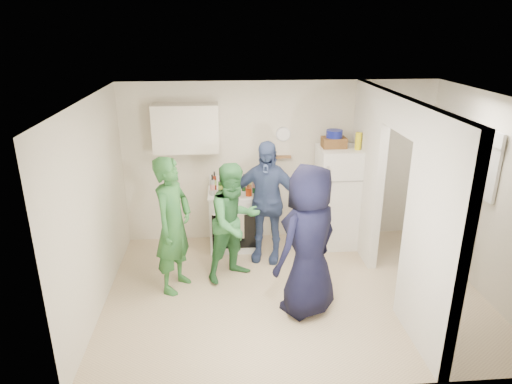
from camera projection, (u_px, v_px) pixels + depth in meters
floor at (294, 291)px, 5.94m from camera, size 4.80×4.80×0.00m
wall_back at (279, 162)px, 7.09m from camera, size 4.80×0.00×4.80m
wall_front at (329, 275)px, 3.92m from camera, size 4.80×0.00×4.80m
wall_left at (94, 208)px, 5.33m from camera, size 0.00×3.40×3.40m
wall_right at (487, 197)px, 5.68m from camera, size 0.00×3.40×3.40m
ceiling at (300, 98)px, 5.07m from camera, size 4.80×4.80×0.00m
partition_pier_back at (366, 172)px, 6.62m from camera, size 0.12×1.20×2.50m
partition_pier_front at (433, 239)px, 4.57m from camera, size 0.12×1.20×2.50m
partition_header at (403, 114)px, 5.23m from camera, size 0.12×1.00×0.40m
stove at (234, 219)px, 7.01m from camera, size 0.76×0.64×0.91m
upper_cabinet at (186, 128)px, 6.62m from camera, size 0.95×0.34×0.70m
fridge at (338, 197)px, 6.99m from camera, size 0.64×0.62×1.56m
wicker_basket at (334, 142)px, 6.73m from camera, size 0.35×0.25×0.15m
blue_bowl at (334, 134)px, 6.68m from camera, size 0.24×0.24×0.11m
yellow_cup_stack_top at (358, 141)px, 6.59m from camera, size 0.09×0.09×0.25m
wall_clock at (283, 134)px, 6.92m from camera, size 0.22×0.02×0.22m
spice_shelf at (280, 157)px, 7.01m from camera, size 0.35×0.08×0.03m
nook_window at (483, 162)px, 5.73m from camera, size 0.03×0.70×0.80m
nook_window_frame at (482, 162)px, 5.73m from camera, size 0.04×0.76×0.86m
nook_valance at (484, 134)px, 5.60m from camera, size 0.04×0.82×0.18m
yellow_cup_stack_stove at (225, 189)px, 6.59m from camera, size 0.09×0.09×0.25m
red_cup at (249, 192)px, 6.66m from camera, size 0.09×0.09×0.12m
person_green_left at (173, 225)px, 5.74m from camera, size 0.66×0.77×1.79m
person_green_center at (234, 222)px, 6.03m from camera, size 1.00×0.95×1.62m
person_denim at (266, 202)px, 6.49m from camera, size 1.13×0.73×1.79m
person_navy at (309, 242)px, 5.25m from camera, size 1.07×1.01×1.84m
person_nook at (439, 208)px, 6.24m from camera, size 1.20×1.36×1.82m
bottle_a at (215, 181)px, 6.88m from camera, size 0.06×0.06×0.28m
bottle_b at (220, 186)px, 6.73m from camera, size 0.06×0.06×0.24m
bottle_c at (228, 181)px, 6.95m from camera, size 0.07×0.07×0.24m
bottle_d at (236, 184)px, 6.78m from camera, size 0.07×0.07×0.26m
bottle_e at (239, 178)px, 6.96m from camera, size 0.07×0.07×0.32m
bottle_f at (244, 183)px, 6.83m from camera, size 0.07×0.07×0.26m
bottle_g at (249, 180)px, 6.95m from camera, size 0.08×0.08×0.25m
bottle_h at (212, 185)px, 6.65m from camera, size 0.07×0.07×0.31m
bottle_i at (237, 180)px, 6.89m from camera, size 0.07×0.07×0.29m
bottle_j at (254, 182)px, 6.74m from camera, size 0.06×0.06×0.32m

